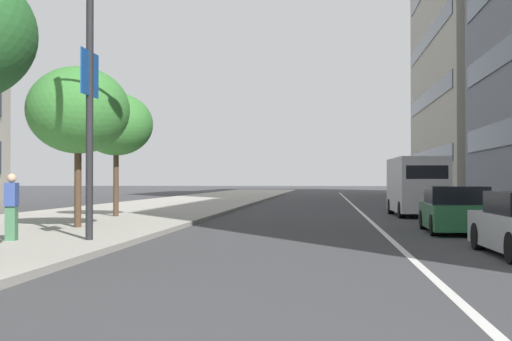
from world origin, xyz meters
name	(u,v)px	position (x,y,z in m)	size (l,w,h in m)	color
sidewalk_right_plaza	(123,214)	(30.00, 11.04, 0.07)	(160.00, 9.13, 0.15)	#A39E93
lane_centre_stripe	(360,211)	(35.00, 0.00, 0.00)	(110.00, 0.16, 0.01)	silver
car_following_behind	(456,211)	(20.47, -2.23, 0.67)	(4.35, 1.98, 1.42)	#236038
delivery_van_ahead	(417,185)	(30.50, -2.31, 1.39)	(5.63, 2.22, 2.61)	#B7B7BC
street_lamp_with_banners	(103,48)	(15.10, 7.17, 4.85)	(1.26, 2.37, 7.86)	#232326
street_tree_mid_sidewalk	(78,110)	(19.57, 9.42, 3.78)	(3.18, 3.18, 4.99)	#473323
street_tree_near_plaza_corner	(116,125)	(26.27, 10.24, 3.87)	(2.98, 2.98, 5.00)	#473323
pedestrian_on_plaza	(12,207)	(14.75, 9.33, 0.96)	(0.44, 0.32, 1.62)	#3F724C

